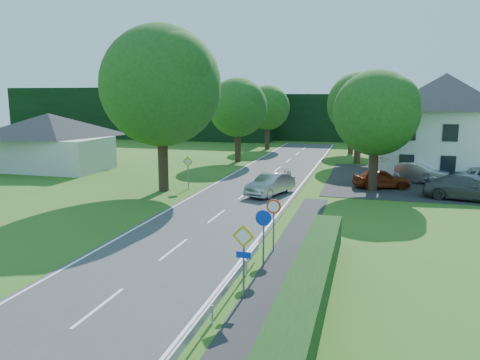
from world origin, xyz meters
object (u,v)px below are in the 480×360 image
(motorcycle, at_px, (287,174))
(parked_car_grey, at_px, (465,188))
(streetlight, at_px, (369,127))
(parked_car_red, at_px, (381,179))
(parasol, at_px, (378,169))
(parked_car_silver_a, at_px, (418,172))
(moving_car, at_px, (270,184))

(motorcycle, relative_size, parked_car_grey, 0.36)
(streetlight, height_order, parked_car_grey, streetlight)
(parked_car_red, relative_size, parasol, 1.75)
(motorcycle, xyz_separation_m, parasol, (7.12, 0.56, 0.56))
(parked_car_silver_a, bearing_deg, parked_car_grey, -137.17)
(motorcycle, distance_m, parasol, 7.16)
(parasol, bearing_deg, motorcycle, -175.49)
(moving_car, distance_m, parasol, 9.84)
(motorcycle, distance_m, parked_car_silver_a, 10.23)
(streetlight, bearing_deg, parked_car_red, -40.85)
(parked_car_red, bearing_deg, parked_car_silver_a, -56.45)
(moving_car, relative_size, parked_car_red, 1.08)
(parked_car_silver_a, relative_size, parasol, 2.11)
(parked_car_red, relative_size, parked_car_grey, 0.78)
(motorcycle, height_order, parked_car_red, parked_car_red)
(streetlight, relative_size, parked_car_silver_a, 1.63)
(moving_car, height_order, parked_car_grey, parked_car_grey)
(parked_car_silver_a, bearing_deg, moving_car, 147.15)
(motorcycle, xyz_separation_m, parked_car_grey, (12.52, -4.17, 0.27))
(streetlight, distance_m, parked_car_silver_a, 5.73)
(parked_car_red, distance_m, parked_car_silver_a, 4.21)
(parked_car_red, height_order, parked_car_silver_a, parked_car_silver_a)
(streetlight, height_order, parasol, streetlight)
(motorcycle, bearing_deg, moving_car, -80.90)
(parasol, bearing_deg, moving_car, -137.04)
(streetlight, height_order, parked_car_silver_a, streetlight)
(moving_car, bearing_deg, parked_car_silver_a, 56.31)
(moving_car, bearing_deg, streetlight, 59.95)
(moving_car, height_order, parked_car_silver_a, parked_car_silver_a)
(parked_car_red, height_order, parasol, parasol)
(streetlight, height_order, moving_car, streetlight)
(streetlight, bearing_deg, parasol, 55.14)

